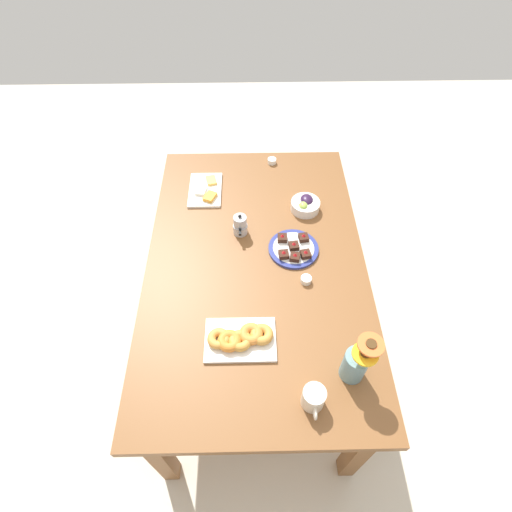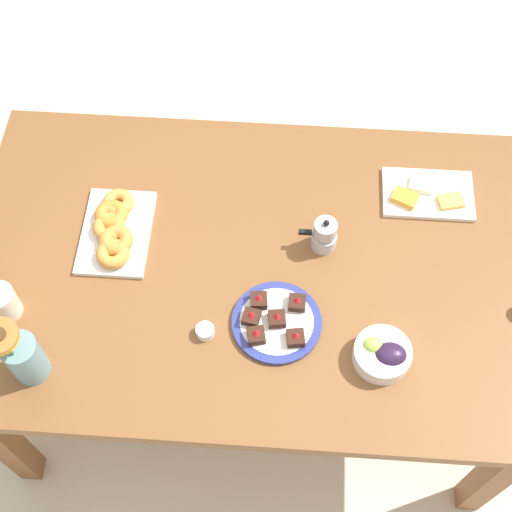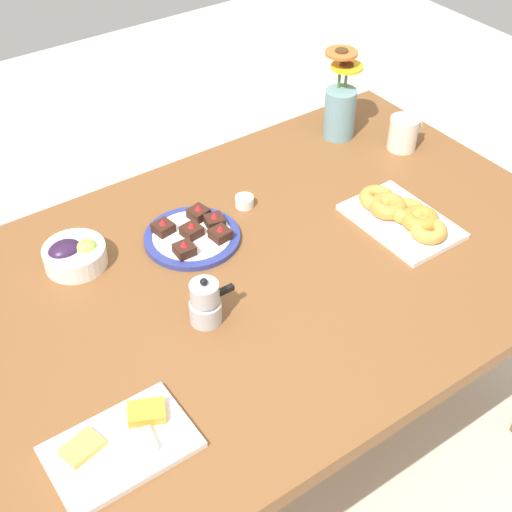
% 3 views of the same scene
% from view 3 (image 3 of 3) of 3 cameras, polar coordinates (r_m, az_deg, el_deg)
% --- Properties ---
extents(ground_plane, '(6.00, 6.00, 0.00)m').
position_cam_3_polar(ground_plane, '(2.22, 0.00, -15.43)').
color(ground_plane, beige).
extents(dining_table, '(1.60, 1.00, 0.74)m').
position_cam_3_polar(dining_table, '(1.71, 0.00, -3.17)').
color(dining_table, brown).
rests_on(dining_table, ground_plane).
extents(coffee_mug, '(0.12, 0.08, 0.09)m').
position_cam_3_polar(coffee_mug, '(2.09, 11.72, 9.62)').
color(coffee_mug, silver).
rests_on(coffee_mug, dining_table).
extents(grape_bowl, '(0.15, 0.15, 0.07)m').
position_cam_3_polar(grape_bowl, '(1.70, -14.35, 0.11)').
color(grape_bowl, white).
rests_on(grape_bowl, dining_table).
extents(cheese_platter, '(0.26, 0.17, 0.03)m').
position_cam_3_polar(cheese_platter, '(1.35, -10.67, -14.57)').
color(cheese_platter, white).
rests_on(cheese_platter, dining_table).
extents(croissant_platter, '(0.19, 0.29, 0.05)m').
position_cam_3_polar(croissant_platter, '(1.81, 11.64, 3.21)').
color(croissant_platter, white).
rests_on(croissant_platter, dining_table).
extents(jam_cup_honey, '(0.05, 0.05, 0.03)m').
position_cam_3_polar(jam_cup_honey, '(1.83, -0.93, 4.42)').
color(jam_cup_honey, white).
rests_on(jam_cup_honey, dining_table).
extents(dessert_plate, '(0.23, 0.23, 0.05)m').
position_cam_3_polar(dessert_plate, '(1.73, -5.07, 1.63)').
color(dessert_plate, navy).
rests_on(dessert_plate, dining_table).
extents(flower_vase, '(0.11, 0.11, 0.26)m').
position_cam_3_polar(flower_vase, '(2.10, 6.75, 11.71)').
color(flower_vase, '#6B939E').
rests_on(flower_vase, dining_table).
extents(moka_pot, '(0.11, 0.07, 0.12)m').
position_cam_3_polar(moka_pot, '(1.50, -4.07, -3.79)').
color(moka_pot, '#B7B7BC').
rests_on(moka_pot, dining_table).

